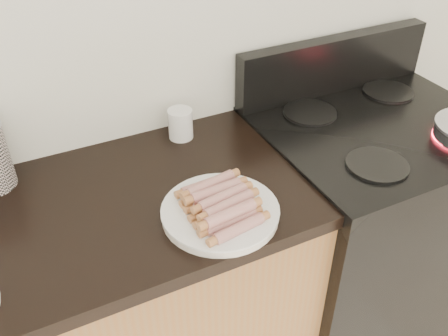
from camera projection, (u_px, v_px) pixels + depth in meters
name	position (u px, v px, depth m)	size (l,w,h in m)	color
wall_back	(104.00, 13.00, 1.35)	(4.00, 0.04, 2.60)	silver
stove	(360.00, 229.00, 1.89)	(0.76, 0.65, 0.91)	black
stove_panel	(334.00, 64.00, 1.77)	(0.76, 0.06, 0.20)	black
burner_near_left	(377.00, 165.00, 1.43)	(0.18, 0.18, 0.01)	black
burner_far_left	(310.00, 112.00, 1.68)	(0.18, 0.18, 0.01)	black
burner_far_right	(388.00, 92.00, 1.80)	(0.18, 0.18, 0.01)	black
main_plate	(220.00, 213.00, 1.27)	(0.30, 0.30, 0.02)	white
hotdog_pile	(220.00, 203.00, 1.25)	(0.14, 0.23, 0.05)	maroon
mug	(181.00, 124.00, 1.56)	(0.08, 0.08, 0.10)	white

